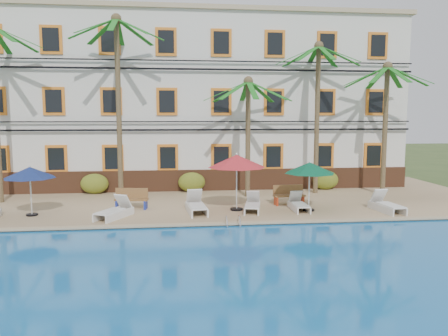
{
  "coord_description": "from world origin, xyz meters",
  "views": [
    {
      "loc": [
        -1.08,
        -17.46,
        4.45
      ],
      "look_at": [
        1.21,
        3.0,
        2.0
      ],
      "focal_mm": 35.0,
      "sensor_mm": 36.0,
      "label": 1
    }
  ],
  "objects": [
    {
      "name": "palm_e",
      "position": [
        10.02,
        4.7,
        4.86
      ],
      "size": [
        4.6,
        4.6,
        7.04
      ],
      "color": "brown",
      "rests_on": "pool_deck"
    },
    {
      "name": "umbrella_red",
      "position": [
        1.62,
        1.62,
        2.45
      ],
      "size": [
        2.58,
        2.58,
        2.58
      ],
      "color": "black",
      "rests_on": "pool_deck"
    },
    {
      "name": "palm_d",
      "position": [
        6.56,
        5.56,
        5.5
      ],
      "size": [
        4.6,
        4.6,
        8.16
      ],
      "color": "brown",
      "rests_on": "pool_deck"
    },
    {
      "name": "hotel_building",
      "position": [
        0.0,
        9.98,
        5.37
      ],
      "size": [
        25.4,
        6.44,
        10.22
      ],
      "color": "silver",
      "rests_on": "pool_deck"
    },
    {
      "name": "lounger_b",
      "position": [
        -3.62,
        0.7,
        0.55
      ],
      "size": [
        1.53,
        2.03,
        0.91
      ],
      "color": "white",
      "rests_on": "pool_deck"
    },
    {
      "name": "palm_c",
      "position": [
        2.68,
        4.92,
        4.38
      ],
      "size": [
        4.6,
        4.6,
        6.23
      ],
      "color": "brown",
      "rests_on": "pool_deck"
    },
    {
      "name": "pool_deck",
      "position": [
        0.0,
        5.0,
        0.12
      ],
      "size": [
        30.0,
        12.0,
        0.25
      ],
      "primitive_type": "cube",
      "color": "tan",
      "rests_on": "ground"
    },
    {
      "name": "shrub_right",
      "position": [
        7.5,
        6.6,
        0.8
      ],
      "size": [
        1.5,
        0.9,
        1.1
      ],
      "primitive_type": "ellipsoid",
      "color": "#1C5618",
      "rests_on": "pool_deck"
    },
    {
      "name": "lounger_e",
      "position": [
        4.4,
        1.28,
        0.52
      ],
      "size": [
        0.64,
        1.75,
        0.82
      ],
      "color": "white",
      "rests_on": "pool_deck"
    },
    {
      "name": "swimming_pool",
      "position": [
        0.0,
        -7.0,
        0.1
      ],
      "size": [
        26.0,
        12.0,
        0.2
      ],
      "primitive_type": "cube",
      "color": "#176AB3",
      "rests_on": "ground"
    },
    {
      "name": "lounger_f",
      "position": [
        8.18,
        0.6,
        0.55
      ],
      "size": [
        0.92,
        2.04,
        0.94
      ],
      "color": "white",
      "rests_on": "pool_deck"
    },
    {
      "name": "shrub_mid",
      "position": [
        -0.2,
        6.6,
        0.8
      ],
      "size": [
        1.5,
        0.9,
        1.1
      ],
      "primitive_type": "ellipsoid",
      "color": "#1C5618",
      "rests_on": "pool_deck"
    },
    {
      "name": "ground",
      "position": [
        0.0,
        0.0,
        0.0
      ],
      "size": [
        100.0,
        100.0,
        0.0
      ],
      "primitive_type": "plane",
      "color": "#384C23",
      "rests_on": "ground"
    },
    {
      "name": "shrub_left",
      "position": [
        -5.47,
        6.6,
        0.8
      ],
      "size": [
        1.5,
        0.9,
        1.1
      ],
      "primitive_type": "ellipsoid",
      "color": "#1C5618",
      "rests_on": "pool_deck"
    },
    {
      "name": "lounger_c",
      "position": [
        -0.2,
        1.28,
        0.56
      ],
      "size": [
        0.93,
        2.11,
        0.97
      ],
      "color": "white",
      "rests_on": "pool_deck"
    },
    {
      "name": "bench_right",
      "position": [
        4.28,
        2.62,
        0.72
      ],
      "size": [
        1.54,
        0.61,
        0.93
      ],
      "color": "olive",
      "rests_on": "pool_deck"
    },
    {
      "name": "pool_coping",
      "position": [
        0.0,
        -0.9,
        0.28
      ],
      "size": [
        30.0,
        0.35,
        0.06
      ],
      "primitive_type": "cube",
      "color": "tan",
      "rests_on": "pool_deck"
    },
    {
      "name": "bench_left",
      "position": [
        -3.08,
        2.48,
        0.72
      ],
      "size": [
        1.56,
        0.73,
        0.93
      ],
      "color": "olive",
      "rests_on": "pool_deck"
    },
    {
      "name": "umbrella_blue",
      "position": [
        -7.18,
        1.53,
        2.08
      ],
      "size": [
        2.15,
        2.15,
        2.15
      ],
      "color": "black",
      "rests_on": "pool_deck"
    },
    {
      "name": "palm_b",
      "position": [
        -3.85,
        4.86,
        6.07
      ],
      "size": [
        4.6,
        4.6,
        9.16
      ],
      "color": "brown",
      "rests_on": "pool_deck"
    },
    {
      "name": "umbrella_green",
      "position": [
        4.81,
        1.14,
        2.17
      ],
      "size": [
        2.25,
        2.25,
        2.25
      ],
      "color": "black",
      "rests_on": "pool_deck"
    },
    {
      "name": "lounger_d",
      "position": [
        2.3,
        1.32,
        0.53
      ],
      "size": [
        1.03,
        1.9,
        0.85
      ],
      "color": "white",
      "rests_on": "pool_deck"
    },
    {
      "name": "pool_ladder",
      "position": [
        1.1,
        -1.0,
        0.25
      ],
      "size": [
        0.54,
        0.74,
        0.74
      ],
      "color": "silver",
      "rests_on": "ground"
    }
  ]
}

